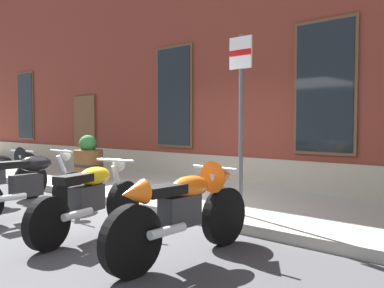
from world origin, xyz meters
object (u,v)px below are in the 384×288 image
(barrel_planter, at_px, (88,162))
(motorcycle_orange_sport, at_px, (188,206))
(motorcycle_black_naked, at_px, (31,185))
(motorcycle_yellow_naked, at_px, (91,198))
(parking_sign, at_px, (241,100))

(barrel_planter, bearing_deg, motorcycle_orange_sport, -23.35)
(motorcycle_black_naked, height_order, barrel_planter, barrel_planter)
(barrel_planter, bearing_deg, motorcycle_black_naked, -49.72)
(motorcycle_yellow_naked, bearing_deg, barrel_planter, 146.38)
(motorcycle_yellow_naked, bearing_deg, motorcycle_black_naked, -178.72)
(motorcycle_yellow_naked, height_order, barrel_planter, barrel_planter)
(motorcycle_black_naked, relative_size, motorcycle_orange_sport, 1.01)
(parking_sign, xyz_separation_m, barrel_planter, (-4.63, 0.62, -1.19))
(motorcycle_black_naked, height_order, parking_sign, parking_sign)
(motorcycle_yellow_naked, distance_m, barrel_planter, 4.25)
(motorcycle_orange_sport, bearing_deg, parking_sign, 104.92)
(motorcycle_black_naked, height_order, motorcycle_orange_sport, motorcycle_black_naked)
(motorcycle_black_naked, xyz_separation_m, motorcycle_yellow_naked, (1.51, 0.03, -0.02))
(motorcycle_orange_sport, bearing_deg, motorcycle_yellow_naked, -173.41)
(motorcycle_yellow_naked, relative_size, barrel_planter, 1.92)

